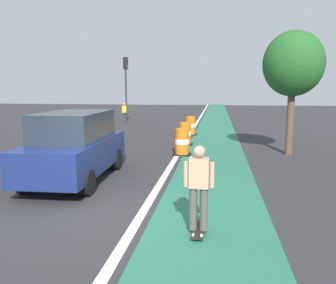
{
  "coord_description": "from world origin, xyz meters",
  "views": [
    {
      "loc": [
        2.48,
        -6.86,
        2.71
      ],
      "look_at": [
        1.02,
        3.16,
        1.1
      ],
      "focal_mm": 35.92,
      "sensor_mm": 36.0,
      "label": 1
    }
  ],
  "objects_px": {
    "traffic_barrel_mid": "(185,134)",
    "traffic_light_corner": "(126,78)",
    "skateboarder_on_lane": "(199,187)",
    "pedestrian_crossing": "(125,112)",
    "parked_suv_nearest": "(76,146)",
    "street_tree_sidewalk": "(293,64)",
    "traffic_barrel_back": "(191,126)",
    "traffic_barrel_front": "(182,142)"
  },
  "relations": [
    {
      "from": "traffic_barrel_front",
      "to": "street_tree_sidewalk",
      "type": "xyz_separation_m",
      "value": [
        4.38,
        0.71,
        3.14
      ]
    },
    {
      "from": "skateboarder_on_lane",
      "to": "pedestrian_crossing",
      "type": "xyz_separation_m",
      "value": [
        -6.89,
        19.59,
        -0.05
      ]
    },
    {
      "from": "traffic_barrel_mid",
      "to": "street_tree_sidewalk",
      "type": "bearing_deg",
      "value": -22.42
    },
    {
      "from": "parked_suv_nearest",
      "to": "traffic_light_corner",
      "type": "height_order",
      "value": "traffic_light_corner"
    },
    {
      "from": "traffic_barrel_back",
      "to": "street_tree_sidewalk",
      "type": "relative_size",
      "value": 0.22
    },
    {
      "from": "parked_suv_nearest",
      "to": "pedestrian_crossing",
      "type": "xyz_separation_m",
      "value": [
        -3.06,
        16.31,
        -0.17
      ]
    },
    {
      "from": "street_tree_sidewalk",
      "to": "traffic_barrel_mid",
      "type": "bearing_deg",
      "value": 157.58
    },
    {
      "from": "traffic_barrel_back",
      "to": "street_tree_sidewalk",
      "type": "xyz_separation_m",
      "value": [
        4.51,
        -5.46,
        3.14
      ]
    },
    {
      "from": "traffic_barrel_front",
      "to": "street_tree_sidewalk",
      "type": "bearing_deg",
      "value": 9.16
    },
    {
      "from": "traffic_light_corner",
      "to": "street_tree_sidewalk",
      "type": "xyz_separation_m",
      "value": [
        10.05,
        -11.47,
        0.17
      ]
    },
    {
      "from": "traffic_barrel_mid",
      "to": "pedestrian_crossing",
      "type": "relative_size",
      "value": 0.68
    },
    {
      "from": "pedestrian_crossing",
      "to": "street_tree_sidewalk",
      "type": "relative_size",
      "value": 0.32
    },
    {
      "from": "parked_suv_nearest",
      "to": "traffic_barrel_mid",
      "type": "height_order",
      "value": "parked_suv_nearest"
    },
    {
      "from": "parked_suv_nearest",
      "to": "street_tree_sidewalk",
      "type": "distance_m",
      "value": 9.09
    },
    {
      "from": "skateboarder_on_lane",
      "to": "traffic_light_corner",
      "type": "xyz_separation_m",
      "value": [
        -6.77,
        19.76,
        2.59
      ]
    },
    {
      "from": "pedestrian_crossing",
      "to": "traffic_barrel_back",
      "type": "bearing_deg",
      "value": -45.89
    },
    {
      "from": "skateboarder_on_lane",
      "to": "pedestrian_crossing",
      "type": "bearing_deg",
      "value": 109.37
    },
    {
      "from": "traffic_barrel_mid",
      "to": "traffic_light_corner",
      "type": "bearing_deg",
      "value": 120.05
    },
    {
      "from": "traffic_light_corner",
      "to": "skateboarder_on_lane",
      "type": "bearing_deg",
      "value": -71.09
    },
    {
      "from": "traffic_barrel_front",
      "to": "traffic_light_corner",
      "type": "relative_size",
      "value": 0.21
    },
    {
      "from": "parked_suv_nearest",
      "to": "traffic_light_corner",
      "type": "distance_m",
      "value": 16.92
    },
    {
      "from": "parked_suv_nearest",
      "to": "traffic_barrel_mid",
      "type": "relative_size",
      "value": 4.28
    },
    {
      "from": "traffic_barrel_back",
      "to": "pedestrian_crossing",
      "type": "xyz_separation_m",
      "value": [
        -5.66,
        5.84,
        0.33
      ]
    },
    {
      "from": "traffic_barrel_front",
      "to": "traffic_light_corner",
      "type": "distance_m",
      "value": 13.75
    },
    {
      "from": "skateboarder_on_lane",
      "to": "traffic_barrel_front",
      "type": "height_order",
      "value": "skateboarder_on_lane"
    },
    {
      "from": "traffic_barrel_back",
      "to": "traffic_light_corner",
      "type": "relative_size",
      "value": 0.21
    },
    {
      "from": "parked_suv_nearest",
      "to": "street_tree_sidewalk",
      "type": "xyz_separation_m",
      "value": [
        7.11,
        5.02,
        2.63
      ]
    },
    {
      "from": "skateboarder_on_lane",
      "to": "traffic_barrel_back",
      "type": "distance_m",
      "value": 13.81
    },
    {
      "from": "skateboarder_on_lane",
      "to": "traffic_barrel_back",
      "type": "xyz_separation_m",
      "value": [
        -1.23,
        13.76,
        -0.38
      ]
    },
    {
      "from": "traffic_barrel_front",
      "to": "traffic_light_corner",
      "type": "xyz_separation_m",
      "value": [
        -5.67,
        12.17,
        2.97
      ]
    },
    {
      "from": "pedestrian_crossing",
      "to": "traffic_barrel_front",
      "type": "bearing_deg",
      "value": -64.25
    },
    {
      "from": "parked_suv_nearest",
      "to": "traffic_barrel_back",
      "type": "height_order",
      "value": "parked_suv_nearest"
    },
    {
      "from": "traffic_barrel_back",
      "to": "pedestrian_crossing",
      "type": "height_order",
      "value": "pedestrian_crossing"
    },
    {
      "from": "traffic_barrel_mid",
      "to": "street_tree_sidewalk",
      "type": "distance_m",
      "value": 5.78
    },
    {
      "from": "pedestrian_crossing",
      "to": "street_tree_sidewalk",
      "type": "bearing_deg",
      "value": -48.01
    },
    {
      "from": "street_tree_sidewalk",
      "to": "traffic_light_corner",
      "type": "bearing_deg",
      "value": 131.24
    },
    {
      "from": "traffic_barrel_front",
      "to": "traffic_barrel_back",
      "type": "relative_size",
      "value": 1.0
    },
    {
      "from": "pedestrian_crossing",
      "to": "traffic_light_corner",
      "type": "bearing_deg",
      "value": 54.43
    },
    {
      "from": "skateboarder_on_lane",
      "to": "traffic_barrel_front",
      "type": "xyz_separation_m",
      "value": [
        -1.1,
        7.59,
        -0.38
      ]
    },
    {
      "from": "skateboarder_on_lane",
      "to": "traffic_barrel_mid",
      "type": "height_order",
      "value": "skateboarder_on_lane"
    },
    {
      "from": "parked_suv_nearest",
      "to": "pedestrian_crossing",
      "type": "relative_size",
      "value": 2.89
    },
    {
      "from": "traffic_barrel_mid",
      "to": "pedestrian_crossing",
      "type": "xyz_separation_m",
      "value": [
        -5.68,
        9.45,
        0.33
      ]
    }
  ]
}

